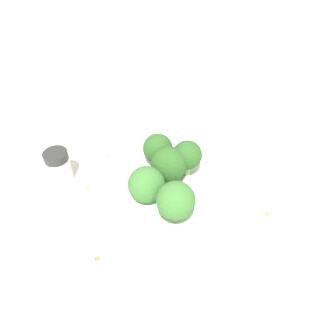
% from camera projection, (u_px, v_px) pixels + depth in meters
% --- Properties ---
extents(ground_plane, '(3.00, 3.00, 0.00)m').
position_uv_depth(ground_plane, '(168.00, 197.00, 0.54)').
color(ground_plane, silver).
extents(bowl, '(0.21, 0.21, 0.03)m').
position_uv_depth(bowl, '(168.00, 190.00, 0.52)').
color(bowl, white).
rests_on(bowl, ground_plane).
extents(broccoli_floret_0, '(0.05, 0.05, 0.06)m').
position_uv_depth(broccoli_floret_0, '(187.00, 156.00, 0.50)').
color(broccoli_floret_0, '#84AD66').
rests_on(broccoli_floret_0, bowl).
extents(broccoli_floret_1, '(0.06, 0.06, 0.06)m').
position_uv_depth(broccoli_floret_1, '(169.00, 165.00, 0.50)').
color(broccoli_floret_1, '#84AD66').
rests_on(broccoli_floret_1, bowl).
extents(broccoli_floret_2, '(0.05, 0.05, 0.06)m').
position_uv_depth(broccoli_floret_2, '(158.00, 149.00, 0.53)').
color(broccoli_floret_2, '#7A9E5B').
rests_on(broccoli_floret_2, bowl).
extents(broccoli_floret_3, '(0.05, 0.05, 0.06)m').
position_uv_depth(broccoli_floret_3, '(146.00, 185.00, 0.47)').
color(broccoli_floret_3, '#84AD66').
rests_on(broccoli_floret_3, bowl).
extents(broccoli_floret_4, '(0.05, 0.05, 0.06)m').
position_uv_depth(broccoli_floret_4, '(176.00, 201.00, 0.44)').
color(broccoli_floret_4, '#7A9E5B').
rests_on(broccoli_floret_4, bowl).
extents(pepper_shaker, '(0.04, 0.04, 0.06)m').
position_uv_depth(pepper_shaker, '(59.00, 167.00, 0.55)').
color(pepper_shaker, silver).
rests_on(pepper_shaker, ground_plane).
extents(almond_crumb_0, '(0.01, 0.01, 0.01)m').
position_uv_depth(almond_crumb_0, '(97.00, 258.00, 0.45)').
color(almond_crumb_0, olive).
rests_on(almond_crumb_0, ground_plane).
extents(almond_crumb_1, '(0.01, 0.01, 0.01)m').
position_uv_depth(almond_crumb_1, '(268.00, 213.00, 0.51)').
color(almond_crumb_1, '#AD7F4C').
rests_on(almond_crumb_1, ground_plane).
extents(almond_crumb_2, '(0.01, 0.00, 0.01)m').
position_uv_depth(almond_crumb_2, '(108.00, 155.00, 0.61)').
color(almond_crumb_2, tan).
rests_on(almond_crumb_2, ground_plane).
extents(almond_crumb_3, '(0.01, 0.01, 0.01)m').
position_uv_depth(almond_crumb_3, '(87.00, 187.00, 0.55)').
color(almond_crumb_3, '#AD7F4C').
rests_on(almond_crumb_3, ground_plane).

